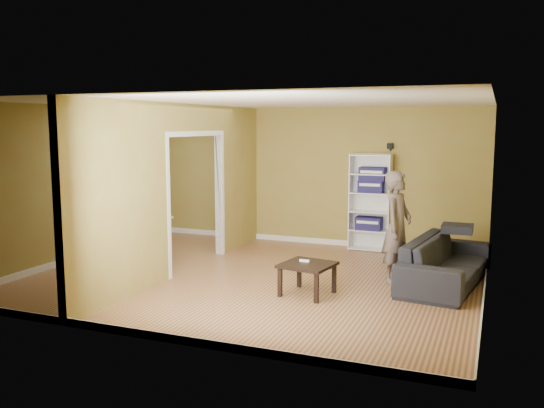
% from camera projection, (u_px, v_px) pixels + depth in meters
% --- Properties ---
extents(room_shell, '(6.50, 6.50, 6.50)m').
position_uv_depth(room_shell, '(254.00, 192.00, 8.48)').
color(room_shell, '#AA764B').
rests_on(room_shell, ground).
extents(partition, '(0.22, 5.50, 2.60)m').
position_uv_depth(partition, '(183.00, 188.00, 8.92)').
color(partition, olive).
rests_on(partition, ground).
extents(wall_speaker, '(0.10, 0.10, 0.10)m').
position_uv_depth(wall_speaker, '(390.00, 146.00, 10.33)').
color(wall_speaker, black).
rests_on(wall_speaker, room_shell).
extents(sofa, '(2.40, 1.29, 0.87)m').
position_uv_depth(sofa, '(446.00, 255.00, 8.23)').
color(sofa, black).
rests_on(sofa, ground).
extents(person, '(0.78, 0.66, 1.91)m').
position_uv_depth(person, '(397.00, 218.00, 8.28)').
color(person, slate).
rests_on(person, ground).
extents(bookshelf, '(0.74, 0.32, 1.76)m').
position_uv_depth(bookshelf, '(371.00, 202.00, 10.50)').
color(bookshelf, white).
rests_on(bookshelf, ground).
extents(paper_box_navy_a, '(0.46, 0.30, 0.24)m').
position_uv_depth(paper_box_navy_a, '(369.00, 223.00, 10.52)').
color(paper_box_navy_a, navy).
rests_on(paper_box_navy_a, bookshelf).
extents(paper_box_navy_b, '(0.44, 0.29, 0.23)m').
position_uv_depth(paper_box_navy_b, '(371.00, 186.00, 10.41)').
color(paper_box_navy_b, navy).
rests_on(paper_box_navy_b, bookshelf).
extents(paper_box_navy_c, '(0.46, 0.30, 0.24)m').
position_uv_depth(paper_box_navy_c, '(373.00, 173.00, 10.37)').
color(paper_box_navy_c, '#121158').
rests_on(paper_box_navy_c, bookshelf).
extents(coffee_table, '(0.65, 0.65, 0.43)m').
position_uv_depth(coffee_table, '(307.00, 268.00, 7.73)').
color(coffee_table, black).
rests_on(coffee_table, ground).
extents(game_controller, '(0.14, 0.04, 0.03)m').
position_uv_depth(game_controller, '(304.00, 261.00, 7.81)').
color(game_controller, white).
rests_on(game_controller, coffee_table).
extents(dining_table, '(1.14, 0.76, 0.71)m').
position_uv_depth(dining_table, '(134.00, 221.00, 9.91)').
color(dining_table, '#CABA8C').
rests_on(dining_table, ground).
extents(chair_left, '(0.48, 0.48, 0.88)m').
position_uv_depth(chair_left, '(100.00, 230.00, 10.19)').
color(chair_left, tan).
rests_on(chair_left, ground).
extents(chair_near, '(0.61, 0.61, 1.00)m').
position_uv_depth(chair_near, '(113.00, 236.00, 9.29)').
color(chair_near, tan).
rests_on(chair_near, ground).
extents(chair_far, '(0.50, 0.50, 1.01)m').
position_uv_depth(chair_far, '(151.00, 223.00, 10.43)').
color(chair_far, tan).
rests_on(chair_far, ground).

